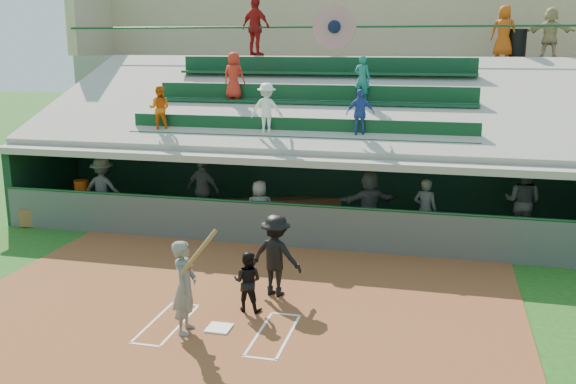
% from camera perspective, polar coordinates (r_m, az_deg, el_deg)
% --- Properties ---
extents(ground, '(100.00, 100.00, 0.00)m').
position_cam_1_polar(ground, '(11.96, -6.14, -12.08)').
color(ground, '#1B4E16').
rests_on(ground, ground).
extents(dirt_slab, '(11.00, 9.00, 0.02)m').
position_cam_1_polar(dirt_slab, '(12.38, -5.35, -11.09)').
color(dirt_slab, brown).
rests_on(dirt_slab, ground).
extents(home_plate, '(0.43, 0.43, 0.03)m').
position_cam_1_polar(home_plate, '(11.94, -6.15, -11.93)').
color(home_plate, white).
rests_on(home_plate, dirt_slab).
extents(batters_box_chalk, '(2.65, 1.85, 0.01)m').
position_cam_1_polar(batters_box_chalk, '(11.95, -6.15, -11.98)').
color(batters_box_chalk, white).
rests_on(batters_box_chalk, dirt_slab).
extents(dugout_floor, '(16.00, 3.50, 0.04)m').
position_cam_1_polar(dugout_floor, '(18.04, 1.08, -3.15)').
color(dugout_floor, '#99968B').
rests_on(dugout_floor, ground).
extents(concourse_slab, '(20.00, 3.00, 4.60)m').
position_cam_1_polar(concourse_slab, '(24.11, 4.63, 6.48)').
color(concourse_slab, gray).
rests_on(concourse_slab, ground).
extents(grandstand, '(20.40, 10.40, 7.80)m').
position_cam_1_polar(grandstand, '(21.19, 3.31, 5.48)').
color(grandstand, '#4E534E').
rests_on(grandstand, ground).
extents(batter_at_plate, '(0.86, 0.75, 1.95)m').
position_cam_1_polar(batter_at_plate, '(11.58, -9.15, -8.29)').
color(batter_at_plate, '#5A5D58').
rests_on(batter_at_plate, dirt_slab).
extents(catcher, '(0.59, 0.47, 1.18)m').
position_cam_1_polar(catcher, '(12.44, -3.62, -7.93)').
color(catcher, black).
rests_on(catcher, dirt_slab).
extents(home_umpire, '(1.19, 0.83, 1.68)m').
position_cam_1_polar(home_umpire, '(13.10, -1.08, -5.65)').
color(home_umpire, black).
rests_on(home_umpire, dirt_slab).
extents(dugout_bench, '(15.05, 6.60, 0.48)m').
position_cam_1_polar(dugout_bench, '(19.34, 1.16, -1.23)').
color(dugout_bench, '#926035').
rests_on(dugout_bench, dugout_floor).
extents(white_table, '(0.94, 0.79, 0.72)m').
position_cam_1_polar(white_table, '(19.74, -17.74, -1.22)').
color(white_table, silver).
rests_on(white_table, dugout_floor).
extents(water_cooler, '(0.42, 0.42, 0.42)m').
position_cam_1_polar(water_cooler, '(19.64, -17.87, 0.40)').
color(water_cooler, '#CC450C').
rests_on(water_cooler, white_table).
extents(dugout_player_a, '(1.22, 0.74, 1.84)m').
position_cam_1_polar(dugout_player_a, '(19.25, -16.12, 0.27)').
color(dugout_player_a, '#51544F').
rests_on(dugout_player_a, dugout_floor).
extents(dugout_player_b, '(1.16, 0.74, 1.84)m').
position_cam_1_polar(dugout_player_b, '(18.59, -7.53, 0.22)').
color(dugout_player_b, '#60635D').
rests_on(dugout_player_b, dugout_floor).
extents(dugout_player_c, '(0.87, 0.69, 1.56)m').
position_cam_1_polar(dugout_player_c, '(16.78, -2.52, -1.57)').
color(dugout_player_c, '#60625D').
rests_on(dugout_player_c, dugout_floor).
extents(dugout_player_d, '(1.68, 1.22, 1.75)m').
position_cam_1_polar(dugout_player_d, '(17.25, 7.20, -0.94)').
color(dugout_player_d, '#585A55').
rests_on(dugout_player_d, dugout_floor).
extents(dugout_player_e, '(0.69, 0.54, 1.68)m').
position_cam_1_polar(dugout_player_e, '(16.85, 12.09, -1.60)').
color(dugout_player_e, '#535550').
rests_on(dugout_player_e, dugout_floor).
extents(dugout_player_f, '(1.17, 1.04, 1.98)m').
position_cam_1_polar(dugout_player_f, '(17.82, 20.13, -0.81)').
color(dugout_player_f, '#525550').
rests_on(dugout_player_f, dugout_floor).
extents(trash_bin, '(0.62, 0.62, 0.93)m').
position_cam_1_polar(trash_bin, '(23.43, 19.66, 12.36)').
color(trash_bin, black).
rests_on(trash_bin, concourse_slab).
extents(concourse_staff_a, '(1.28, 0.94, 2.02)m').
position_cam_1_polar(concourse_staff_a, '(23.24, -2.88, 14.43)').
color(concourse_staff_a, '#A31412').
rests_on(concourse_staff_a, concourse_slab).
extents(concourse_staff_b, '(0.87, 0.60, 1.69)m').
position_cam_1_polar(concourse_staff_b, '(23.15, 18.64, 13.38)').
color(concourse_staff_b, '#C4490B').
rests_on(concourse_staff_b, concourse_slab).
extents(concourse_staff_c, '(1.55, 0.74, 1.61)m').
position_cam_1_polar(concourse_staff_c, '(23.18, 22.28, 13.00)').
color(concourse_staff_c, tan).
rests_on(concourse_staff_c, concourse_slab).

